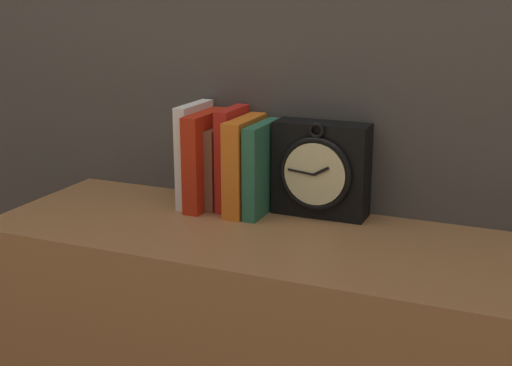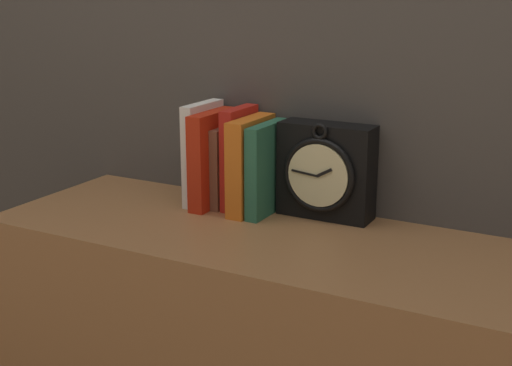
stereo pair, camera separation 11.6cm
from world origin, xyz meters
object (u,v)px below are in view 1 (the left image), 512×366
Objects in this scene: clock at (321,170)px; book_slot2_brown at (220,167)px; book_slot3_red at (232,158)px; book_slot5_green at (262,169)px; book_slot0_white at (195,154)px; book_slot1_red at (205,160)px; book_slot4_orange at (245,165)px.

clock reaches higher than book_slot2_brown.
book_slot3_red is 0.07m from book_slot5_green.
book_slot0_white is 1.27× the size of book_slot2_brown.
book_slot2_brown is (0.03, 0.02, -0.02)m from book_slot1_red.
book_slot4_orange is at bearing -176.09° from book_slot5_green.
book_slot0_white is 0.03m from book_slot1_red.
book_slot0_white is at bearing -173.77° from book_slot2_brown.
book_slot1_red is 0.04m from book_slot2_brown.
clock is 0.99× the size of book_slot1_red.
clock is 1.06× the size of book_slot5_green.
book_slot3_red is 1.13× the size of book_slot5_green.
book_slot0_white is (-0.27, -0.03, 0.01)m from clock.
book_slot0_white is at bearing 177.97° from book_slot5_green.
book_slot1_red is at bearing -179.19° from book_slot4_orange.
clock is at bearing 15.74° from book_slot5_green.
book_slot2_brown is (0.06, 0.01, -0.02)m from book_slot0_white.
book_slot5_green is at bearing 1.71° from book_slot1_red.
book_slot1_red is 0.09m from book_slot4_orange.
book_slot3_red reaches higher than book_slot1_red.
book_slot5_green is at bearing -6.77° from book_slot2_brown.
book_slot3_red is 0.04m from book_slot4_orange.
book_slot4_orange is (0.06, -0.01, 0.01)m from book_slot2_brown.
book_slot1_red reaches higher than book_slot2_brown.
book_slot4_orange is (0.09, 0.00, -0.00)m from book_slot1_red.
book_slot1_red is (0.03, -0.01, -0.01)m from book_slot0_white.
book_slot1_red is at bearing -178.29° from book_slot5_green.
book_slot3_red reaches higher than book_slot2_brown.
book_slot1_red is at bearing -150.01° from book_slot2_brown.
book_slot2_brown is at bearing 29.99° from book_slot1_red.
clock is 0.92× the size of book_slot0_white.
book_slot4_orange reaches higher than book_slot5_green.
book_slot2_brown is 0.87× the size of book_slot4_orange.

